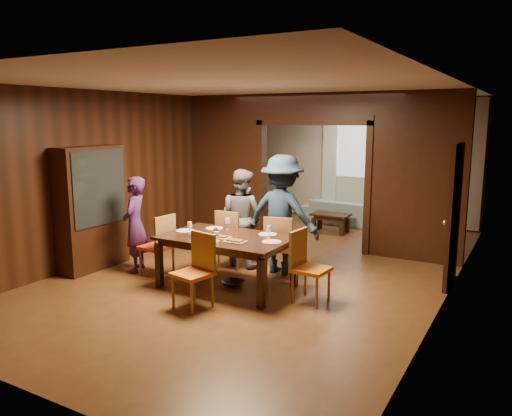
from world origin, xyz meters
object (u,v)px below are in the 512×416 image
Objects in this scene: coffee_table at (331,223)px; chair_left at (156,245)px; chair_far_l at (234,238)px; chair_near at (192,272)px; person_grey at (242,218)px; person_navy at (282,215)px; dining_table at (227,262)px; person_purple at (135,224)px; hutch at (92,208)px; sofa at (344,212)px; chair_far_r at (280,246)px; chair_right at (311,267)px.

coffee_table is 4.41m from chair_left.
chair_far_l is 1.00× the size of chair_near.
person_grey reaches higher than chair_left.
person_navy is 1.94× the size of chair_far_l.
dining_table is at bearing -89.94° from coffee_table.
chair_far_l is 1.86m from chair_near.
person_purple is 1.58× the size of chair_near.
person_grey is 2.44m from hutch.
person_purple is 5.41m from sofa.
person_navy reaches higher than sofa.
sofa is 1.98× the size of chair_far_r.
hutch is at bearing 26.00° from person_navy.
person_navy is 1.94× the size of chair_left.
person_purple reaches higher than chair_right.
chair_near is at bearing 40.58° from person_purple.
dining_table is at bearing 6.87° from hutch.
hutch is (-0.71, -0.23, 0.23)m from person_purple.
hutch reaches higher than dining_table.
chair_right is 1.57m from chair_near.
person_grey is at bearing 110.13° from dining_table.
chair_left is 1.58m from chair_near.
chair_right is at bearing 48.60° from chair_near.
chair_far_l is at bearing 103.23° from person_purple.
chair_left is at bearing 48.51° from chair_far_l.
hutch is at bearing 42.23° from person_grey.
sofa is at bearing 90.23° from dining_table.
person_purple is 0.77× the size of hutch.
chair_near is (0.45, -1.97, -0.32)m from person_grey.
person_navy is 1.44m from chair_right.
chair_left is 1.00× the size of chair_far_l.
person_purple reaches higher than chair_far_l.
person_navy is 2.02m from chair_near.
person_purple is 0.78m from hutch.
coffee_table is (-0.38, 3.11, -0.74)m from person_navy.
coffee_table is 0.82× the size of chair_right.
chair_right is at bearing 96.17° from chair_left.
chair_right and chair_far_l have the same top height.
person_grey is 0.37m from chair_far_l.
coffee_table is at bearing 102.20° from chair_near.
chair_left is 0.48× the size of hutch.
chair_near is (0.06, -5.05, 0.28)m from coffee_table.
person_purple is 1.97m from chair_near.
chair_far_r is 1.79m from chair_near.
chair_far_r and chair_near have the same top height.
chair_left and chair_far_r have the same top height.
hutch reaches higher than chair_left.
coffee_table is (0.02, -0.91, -0.08)m from sofa.
chair_right and chair_near have the same top height.
chair_far_r is 1.00× the size of chair_near.
chair_far_r is at bearing -82.34° from coffee_table.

